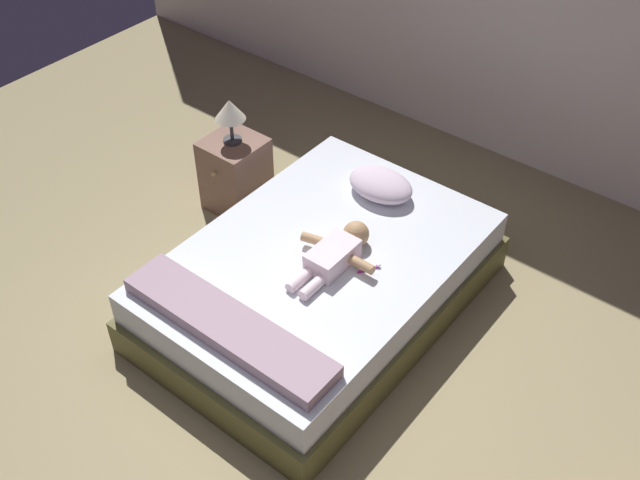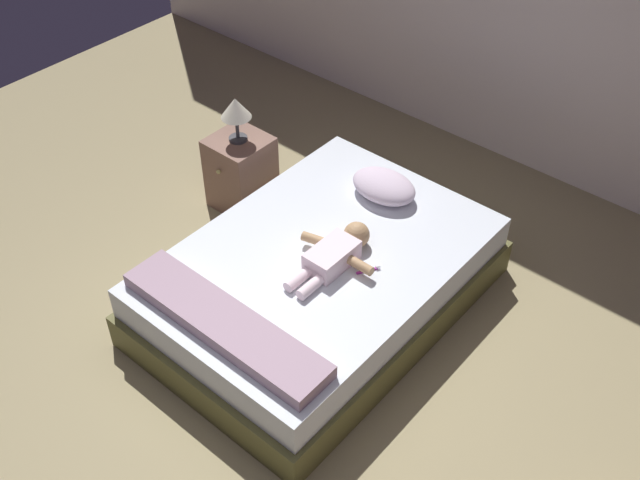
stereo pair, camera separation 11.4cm
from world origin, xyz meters
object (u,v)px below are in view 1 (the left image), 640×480
object	(u,v)px
nightstand	(236,174)
lamp	(230,111)
bed	(320,281)
pillow	(381,185)
toothbrush	(370,269)
baby	(337,252)

from	to	relation	value
nightstand	lamp	xyz separation A→B (m)	(-0.00, 0.00, 0.50)
bed	pillow	size ratio (longest dim) A/B	4.77
bed	toothbrush	world-z (taller)	toothbrush
pillow	baby	world-z (taller)	baby
pillow	lamp	distance (m)	1.09
pillow	nightstand	bearing A→B (deg)	-166.14
toothbrush	nightstand	bearing A→B (deg)	165.95
nightstand	baby	bearing A→B (deg)	-18.76
bed	lamp	size ratio (longest dim) A/B	6.49
pillow	baby	xyz separation A→B (m)	(0.16, -0.66, -0.01)
bed	nightstand	xyz separation A→B (m)	(-1.07, 0.41, 0.05)
pillow	lamp	bearing A→B (deg)	-166.14
toothbrush	bed	bearing A→B (deg)	-167.92
bed	lamp	bearing A→B (deg)	159.02
nightstand	lamp	bearing A→B (deg)	90.00
baby	lamp	bearing A→B (deg)	161.24
lamp	baby	bearing A→B (deg)	-18.76
baby	nightstand	bearing A→B (deg)	161.24
baby	nightstand	size ratio (longest dim) A/B	1.15
bed	pillow	bearing A→B (deg)	93.69
bed	pillow	distance (m)	0.73
pillow	nightstand	distance (m)	1.09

